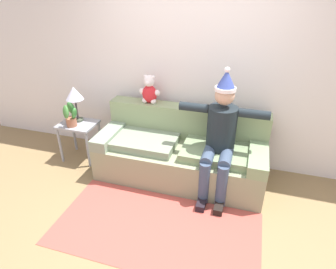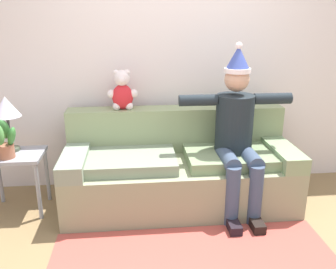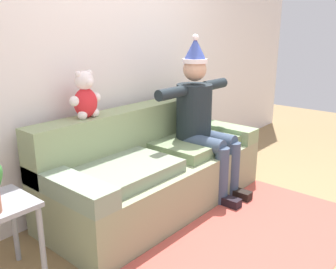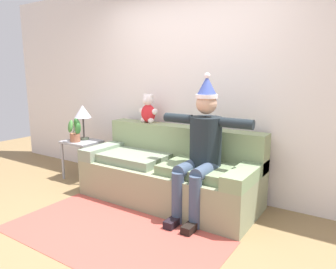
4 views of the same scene
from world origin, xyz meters
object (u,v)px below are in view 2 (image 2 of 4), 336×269
(couch, at_px, (179,168))
(teddy_bear, at_px, (122,92))
(side_table, at_px, (15,164))
(person_seated, at_px, (237,129))
(table_lamp, at_px, (6,109))
(potted_plant, at_px, (5,141))

(couch, distance_m, teddy_bear, 0.91)
(teddy_bear, height_order, side_table, teddy_bear)
(person_seated, xyz_separation_m, table_lamp, (-2.02, 0.21, 0.18))
(person_seated, xyz_separation_m, side_table, (-1.98, 0.13, -0.31))
(couch, distance_m, person_seated, 0.68)
(teddy_bear, xyz_separation_m, side_table, (-0.97, -0.30, -0.58))
(side_table, distance_m, table_lamp, 0.50)
(table_lamp, bearing_deg, couch, -1.58)
(person_seated, relative_size, table_lamp, 3.02)
(side_table, bearing_deg, table_lamp, 114.74)
(couch, bearing_deg, potted_plant, -175.30)
(potted_plant, bearing_deg, teddy_bear, 20.94)
(couch, height_order, potted_plant, potted_plant)
(side_table, bearing_deg, couch, 1.51)
(couch, distance_m, potted_plant, 1.57)
(couch, relative_size, table_lamp, 4.22)
(person_seated, bearing_deg, teddy_bear, 157.14)
(person_seated, distance_m, table_lamp, 2.04)
(couch, relative_size, side_table, 3.78)
(person_seated, relative_size, side_table, 2.71)
(teddy_bear, height_order, table_lamp, teddy_bear)
(teddy_bear, relative_size, potted_plant, 1.13)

